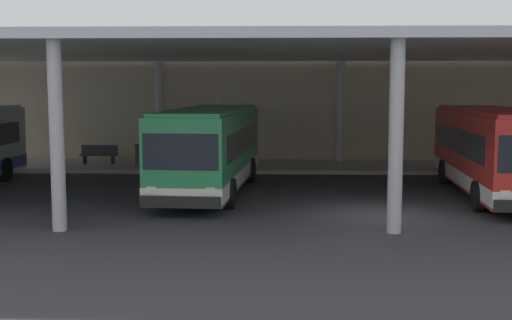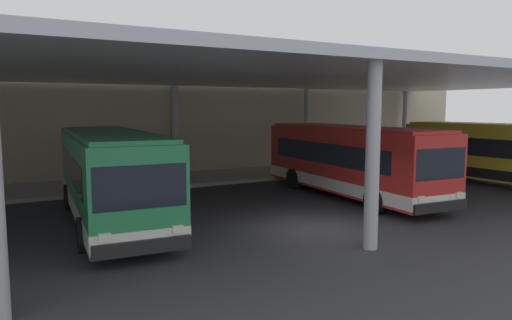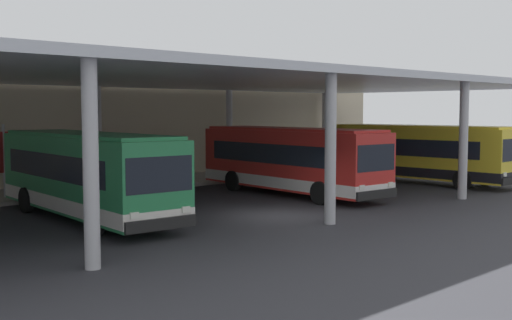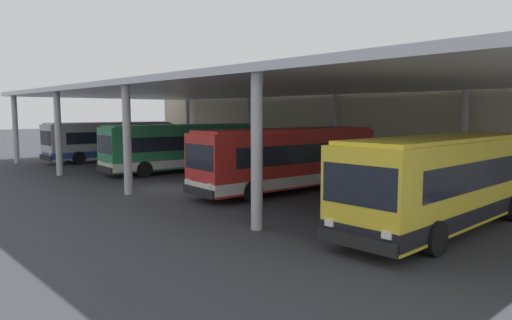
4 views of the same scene
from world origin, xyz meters
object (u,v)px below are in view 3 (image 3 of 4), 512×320
Objects in this scene: bus_middle_bay at (290,160)px; banner_sign at (4,156)px; bus_second_bay at (87,174)px; bus_far_bay at (420,153)px.

banner_sign is (-10.71, 7.10, 0.32)m from bus_middle_bay.
bus_second_bay and bus_far_bay have the same top height.
banner_sign is at bearing 92.88° from bus_second_bay.
bus_second_bay and bus_middle_bay have the same top height.
bus_second_bay is 1.00× the size of bus_middle_bay.
bus_middle_bay is 8.94m from bus_far_bay.
bus_far_bay is (19.19, -1.89, 0.00)m from bus_second_bay.
bus_second_bay is at bearing 177.65° from bus_middle_bay.
bus_far_bay is at bearing -9.43° from bus_middle_bay.
bus_far_bay is 21.32m from banner_sign.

